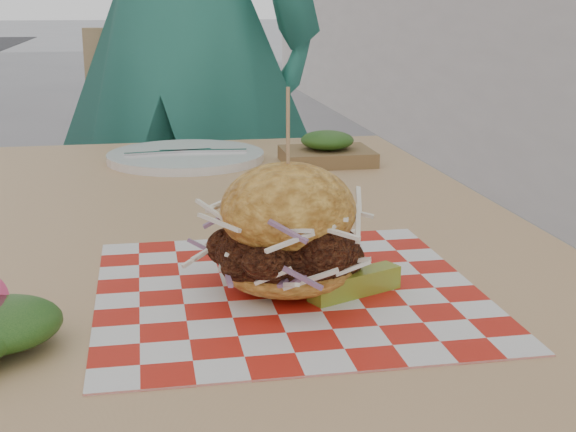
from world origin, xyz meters
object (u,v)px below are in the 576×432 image
diner (179,27)px  patio_chair (184,192)px  sandwich (288,236)px  patio_table (207,283)px

diner → patio_chair: bearing=104.8°
diner → patio_chair: size_ratio=2.01×
diner → sandwich: 1.28m
diner → sandwich: bearing=110.0°
patio_table → diner: bearing=88.6°
diner → sandwich: diner is taller
diner → sandwich: (0.03, -1.27, -0.15)m
diner → patio_table: size_ratio=1.59×
patio_chair → sandwich: 1.28m
diner → sandwich: size_ratio=9.91×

